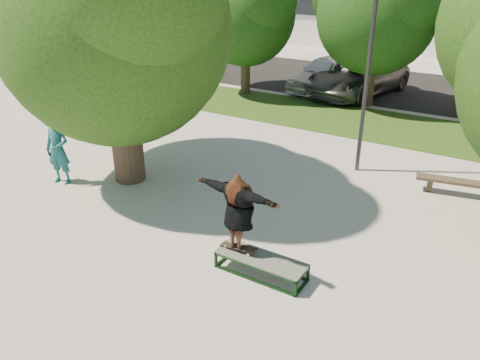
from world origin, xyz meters
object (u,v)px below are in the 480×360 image
Objects in this scene: car_dark at (351,75)px; grind_box at (261,266)px; bystander at (58,150)px; bench at (473,185)px; tree_left at (113,13)px; lamppost at (369,62)px; car_grey at (357,77)px; car_silver_a at (326,73)px.

grind_box is at bearing -82.30° from car_dark.
bench is at bearing 13.06° from bystander.
car_dark is (1.80, 13.01, -3.69)m from tree_left.
bystander is 14.60m from car_dark.
car_dark is (3.16, 14.25, -0.23)m from bystander.
tree_left is 3.69× the size of bystander.
tree_left is 1.16× the size of lamppost.
bench is at bearing 62.56° from grind_box.
bystander is 0.33× the size of car_grey.
car_dark is at bearing 110.98° from lamppost.
lamppost reaches higher than car_grey.
car_silver_a reaches higher than car_dark.
bystander is at bearing -93.41° from car_grey.
lamppost reaches higher than car_dark.
car_silver_a is 1.06× the size of car_dark.
bench is at bearing 24.01° from tree_left.
car_dark is at bearing 140.59° from car_grey.
tree_left is at bearing 159.46° from grind_box.
lamppost is at bearing 23.75° from bystander.
tree_left is 6.70m from lamppost.
tree_left is 10.06m from bench.
tree_left reaches higher than grind_box.
bystander is at bearing -137.50° from tree_left.
grind_box is at bearing -63.97° from car_silver_a.
tree_left reaches higher than lamppost.
grind_box is 6.85m from bystander.
car_silver_a is at bearing -155.45° from car_dark.
lamppost is at bearing 36.42° from tree_left.
car_silver_a reaches higher than grind_box.
car_grey is at bearing 109.44° from lamppost.
tree_left is 13.12m from car_grey.
car_dark is (-3.49, 9.11, -2.42)m from lamppost.
grind_box is 0.31× the size of car_grey.
grind_box is 0.38× the size of car_silver_a.
bystander is 0.69× the size of bench.
lamppost is at bearing 166.13° from bench.
car_silver_a is 1.53m from car_grey.
tree_left reaches higher than car_grey.
grind_box is at bearing -20.54° from tree_left.
bench is 0.63× the size of car_dark.
tree_left reaches higher than bench.
lamppost reaches higher than bystander.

